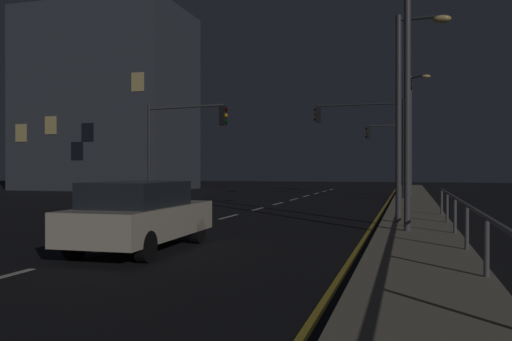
{
  "coord_description": "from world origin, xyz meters",
  "views": [
    {
      "loc": [
        6.69,
        -2.13,
        1.86
      ],
      "look_at": [
        -1.09,
        24.5,
        1.77
      ],
      "focal_mm": 36.76,
      "sensor_mm": 36.0,
      "label": 1
    }
  ],
  "objects": [
    {
      "name": "ground_plane",
      "position": [
        0.0,
        17.5,
        0.0
      ],
      "size": [
        112.0,
        112.0,
        0.0
      ],
      "primitive_type": "plane",
      "color": "black",
      "rests_on": "ground"
    },
    {
      "name": "sidewalk_right",
      "position": [
        6.93,
        17.5,
        0.07
      ],
      "size": [
        2.21,
        77.0,
        0.14
      ],
      "primitive_type": "cube",
      "color": "gray",
      "rests_on": "ground"
    },
    {
      "name": "lane_markings_center",
      "position": [
        0.0,
        21.0,
        0.01
      ],
      "size": [
        0.14,
        50.0,
        0.01
      ],
      "color": "silver",
      "rests_on": "ground"
    },
    {
      "name": "lane_edge_line",
      "position": [
        5.57,
        22.5,
        0.01
      ],
      "size": [
        0.14,
        53.0,
        0.01
      ],
      "color": "gold",
      "rests_on": "ground"
    },
    {
      "name": "car",
      "position": [
        0.86,
        8.5,
        0.82
      ],
      "size": [
        1.94,
        4.45,
        1.57
      ],
      "color": "beige",
      "rests_on": "ground"
    },
    {
      "name": "traffic_light_mid_left",
      "position": [
        5.18,
        38.17,
        3.76
      ],
      "size": [
        2.93,
        0.53,
        5.21
      ],
      "color": "#4C4C51",
      "rests_on": "sidewalk_right"
    },
    {
      "name": "traffic_light_far_center",
      "position": [
        -4.41,
        22.48,
        3.75
      ],
      "size": [
        4.72,
        0.93,
        5.26
      ],
      "color": "#38383D",
      "rests_on": "ground"
    },
    {
      "name": "traffic_light_overhead_east",
      "position": [
        4.16,
        29.38,
        4.28
      ],
      "size": [
        5.32,
        0.35,
        5.79
      ],
      "color": "#2D3033",
      "rests_on": "sidewalk_right"
    },
    {
      "name": "street_lamp_across_street",
      "position": [
        6.96,
        33.21,
        4.75
      ],
      "size": [
        1.3,
        1.3,
        7.76
      ],
      "color": "#4C4C51",
      "rests_on": "sidewalk_right"
    },
    {
      "name": "street_lamp_far_end",
      "position": [
        6.77,
        12.8,
        5.06
      ],
      "size": [
        1.06,
        1.3,
        8.39
      ],
      "color": "#4C4C51",
      "rests_on": "sidewalk_right"
    },
    {
      "name": "street_lamp_median",
      "position": [
        6.63,
        15.3,
        4.16
      ],
      "size": [
        1.68,
        0.37,
        6.66
      ],
      "color": "#4C4C51",
      "rests_on": "sidewalk_right"
    },
    {
      "name": "barrier_fence",
      "position": [
        7.88,
        8.36,
        0.88
      ],
      "size": [
        0.09,
        20.81,
        0.98
      ],
      "color": "#59595E",
      "rests_on": "sidewalk_right"
    },
    {
      "name": "building_distant",
      "position": [
        -19.56,
        39.73,
        8.01
      ],
      "size": [
        14.24,
        9.4,
        16.02
      ],
      "color": "#3D424C",
      "rests_on": "ground"
    }
  ]
}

